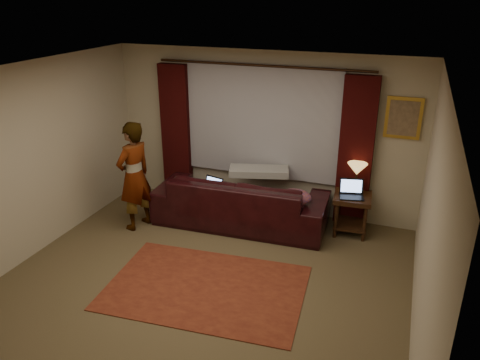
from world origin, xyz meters
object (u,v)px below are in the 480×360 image
Objects in this scene: laptop_table at (352,190)px; person at (134,176)px; laptop_sofa at (210,187)px; tiffany_lamp at (356,178)px; sofa at (241,192)px; end_table at (351,214)px.

person is (-3.11, -0.85, 0.09)m from laptop_table.
tiffany_lamp is (2.10, 0.62, 0.20)m from laptop_sofa.
laptop_sofa is 0.20× the size of person.
sofa is 0.50m from laptop_sofa.
sofa is at bearing 129.74° from person.
sofa is 1.58× the size of person.
tiffany_lamp is (1.67, 0.38, 0.32)m from sofa.
sofa is 5.72× the size of tiffany_lamp.
laptop_sofa is 0.92× the size of laptop_table.
sofa is 1.75m from tiffany_lamp.
person is at bearing -177.70° from laptop_table.
sofa is at bearing 173.55° from laptop_table.
tiffany_lamp reaches higher than laptop_table.
end_table is 0.55m from tiffany_lamp.
laptop_table is at bearing -96.33° from end_table.
tiffany_lamp reaches higher than laptop_sofa.
sofa is at bearing -170.59° from end_table.
person is at bearing -161.59° from tiffany_lamp.
laptop_sofa is 2.20m from tiffany_lamp.
person reaches higher than laptop_sofa.
laptop_sofa is at bearing -166.30° from end_table.
laptop_sofa is 1.14m from person.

